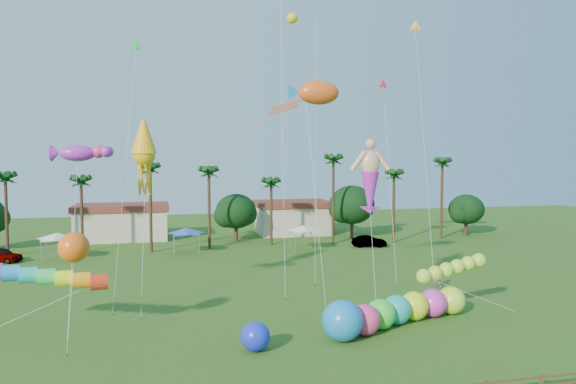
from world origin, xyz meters
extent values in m
plane|color=#285116|center=(0.00, 0.00, 0.00)|extent=(160.00, 160.00, 0.00)
cylinder|color=#3A2819|center=(-26.00, 40.00, 4.50)|extent=(0.36, 0.36, 9.00)
cylinder|color=#3A2819|center=(-18.00, 41.00, 4.25)|extent=(0.36, 0.36, 8.50)
cylinder|color=#3A2819|center=(-10.00, 39.00, 5.00)|extent=(0.36, 0.36, 10.00)
cylinder|color=#3A2819|center=(-3.00, 40.00, 4.75)|extent=(0.36, 0.36, 9.50)
cylinder|color=#3A2819|center=(5.00, 41.00, 4.00)|extent=(0.36, 0.36, 8.00)
cylinder|color=#3A2819|center=(13.00, 40.00, 5.50)|extent=(0.36, 0.36, 11.00)
cylinder|color=#3A2819|center=(21.00, 39.00, 4.50)|extent=(0.36, 0.36, 9.00)
cylinder|color=#3A2819|center=(29.00, 41.00, 5.25)|extent=(0.36, 0.36, 10.50)
sphere|color=#113814|center=(1.00, 45.00, 4.03)|extent=(5.46, 5.46, 5.46)
sphere|color=#113814|center=(17.00, 44.00, 4.65)|extent=(6.30, 6.30, 6.30)
sphere|color=#113814|center=(34.00, 43.00, 3.72)|extent=(5.04, 5.04, 5.04)
cube|color=beige|center=(-14.00, 50.00, 2.00)|extent=(12.00, 7.00, 4.00)
cube|color=beige|center=(10.00, 50.00, 2.00)|extent=(10.00, 7.00, 4.00)
pyramid|color=white|center=(-20.00, 36.00, 2.75)|extent=(3.00, 3.00, 0.60)
pyramid|color=blue|center=(-6.00, 37.00, 2.75)|extent=(3.00, 3.00, 0.60)
pyramid|color=white|center=(8.00, 36.00, 2.75)|extent=(3.00, 3.00, 0.60)
cube|color=brown|center=(9.00, -6.00, 0.50)|extent=(0.12, 0.12, 1.00)
imported|color=#4C4C54|center=(-25.81, 36.34, 0.79)|extent=(4.96, 3.66, 1.57)
imported|color=#4C4C54|center=(16.65, 36.49, 0.71)|extent=(4.49, 2.25, 1.41)
imported|color=gray|center=(14.76, 15.05, 0.86)|extent=(0.99, 1.06, 1.73)
sphere|color=#DF3A7C|center=(3.80, 4.37, 1.02)|extent=(2.04, 2.04, 2.04)
sphere|color=#34DE34|center=(5.26, 5.29, 1.02)|extent=(2.04, 2.04, 2.04)
sphere|color=#17A6A5|center=(6.77, 6.08, 1.02)|extent=(2.04, 2.04, 2.04)
sphere|color=#D3F218|center=(8.37, 6.68, 1.02)|extent=(2.04, 2.04, 2.04)
sphere|color=#DF34C9|center=(10.03, 7.11, 1.02)|extent=(2.04, 2.04, 2.04)
sphere|color=#BCEC34|center=(11.72, 7.47, 1.02)|extent=(2.04, 2.04, 2.04)
sphere|color=#167ACC|center=(2.02, 3.63, 1.30)|extent=(3.41, 3.41, 2.61)
sphere|color=#182DDD|center=(-3.61, 3.09, 0.89)|extent=(1.79, 1.79, 1.79)
cylinder|color=red|center=(-14.83, 8.23, 3.51)|extent=(7.71, 1.28, 1.04)
cylinder|color=silver|center=(-16.93, 8.69, 1.75)|extent=(8.05, 0.94, 3.53)
ellipsoid|color=#AEE232|center=(9.35, 7.22, 2.97)|extent=(5.91, 2.88, 1.28)
cylinder|color=silver|center=(13.06, 7.01, 1.48)|extent=(7.42, 0.44, 2.99)
cylinder|color=brown|center=(16.76, 6.81, 0.08)|extent=(0.08, 0.08, 0.16)
sphere|color=#FF5C14|center=(-14.04, 5.76, 6.21)|extent=(1.87, 1.87, 1.82)
cylinder|color=silver|center=(-14.25, 5.24, 3.11)|extent=(0.44, 1.07, 6.22)
cylinder|color=brown|center=(-14.45, 4.73, 0.08)|extent=(0.08, 0.08, 0.16)
cylinder|color=silver|center=(6.53, 9.84, 4.80)|extent=(0.98, 4.08, 9.61)
cylinder|color=brown|center=(6.06, 7.81, 0.08)|extent=(0.08, 0.08, 0.16)
ellipsoid|color=#ED521A|center=(3.47, 14.18, 16.60)|extent=(5.05, 1.69, 2.11)
cylinder|color=silver|center=(3.23, 12.16, 8.30)|extent=(0.52, 4.05, 16.61)
cylinder|color=brown|center=(2.98, 10.15, 0.08)|extent=(0.08, 0.08, 0.16)
cylinder|color=silver|center=(1.21, 17.19, 13.29)|extent=(0.95, 6.06, 26.58)
cylinder|color=brown|center=(0.75, 14.17, 0.08)|extent=(0.08, 0.08, 0.16)
cone|color=#FFAF14|center=(-10.13, 15.60, 11.65)|extent=(2.08, 2.08, 5.50)
cylinder|color=silver|center=(-10.29, 13.42, 5.83)|extent=(0.35, 4.39, 11.66)
cylinder|color=brown|center=(-10.46, 11.23, 0.08)|extent=(0.08, 0.08, 0.16)
ellipsoid|color=#B327C7|center=(-14.48, 11.78, 11.79)|extent=(4.66, 3.58, 1.60)
cylinder|color=silver|center=(-14.63, 9.46, 5.89)|extent=(0.33, 4.67, 11.79)
cylinder|color=brown|center=(-14.78, 7.13, 0.08)|extent=(0.08, 0.08, 0.16)
cone|color=#F61B3B|center=(11.95, 21.33, 18.30)|extent=(1.06, 0.34, 1.04)
cylinder|color=silver|center=(11.74, 18.98, 9.15)|extent=(0.44, 4.72, 18.31)
cylinder|color=brown|center=(11.53, 16.63, 0.08)|extent=(0.08, 0.08, 0.16)
cone|color=gold|center=(11.46, 13.58, 22.05)|extent=(1.06, 0.61, 1.06)
cylinder|color=silver|center=(11.33, 11.15, 11.03)|extent=(0.30, 4.89, 22.06)
cylinder|color=brown|center=(11.19, 8.72, 0.08)|extent=(0.08, 0.08, 0.16)
cone|color=#34DE6E|center=(-10.61, 16.38, 20.08)|extent=(1.17, 0.51, 1.14)
cylinder|color=silver|center=(-11.57, 14.64, 10.04)|extent=(1.94, 3.51, 20.08)
cylinder|color=brown|center=(-12.52, 12.90, 0.08)|extent=(0.08, 0.08, 0.16)
cylinder|color=silver|center=(4.85, 19.90, 13.28)|extent=(0.95, 3.42, 26.55)
cylinder|color=brown|center=(4.38, 18.20, 0.08)|extent=(0.08, 0.08, 0.16)
camera|label=1|loc=(-9.13, -29.20, 11.81)|focal=35.00mm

